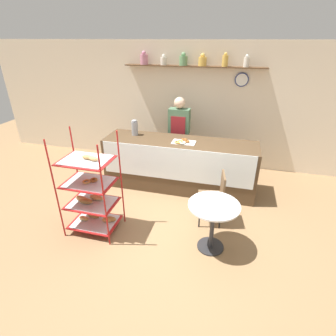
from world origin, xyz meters
name	(u,v)px	position (x,y,z in m)	size (l,w,h in m)	color
ground_plane	(160,227)	(0.00, 0.00, 0.00)	(14.00, 14.00, 0.00)	olive
back_wall	(193,105)	(0.00, 2.65, 1.37)	(10.00, 0.30, 2.70)	beige
display_counter	(179,164)	(0.00, 1.34, 0.50)	(2.91, 0.77, 0.99)	#4C3823
pastry_rack	(91,195)	(-0.99, -0.27, 0.62)	(0.77, 0.58, 1.57)	#A51919
person_worker	(179,133)	(-0.16, 2.01, 0.92)	(0.43, 0.24, 1.66)	#282833
cafe_table	(213,216)	(0.82, -0.23, 0.56)	(0.70, 0.70, 0.74)	#262628
cafe_chair	(216,193)	(0.81, 0.37, 0.55)	(0.44, 0.44, 0.89)	black
coffee_carafe	(135,127)	(-0.94, 1.45, 1.14)	(0.12, 0.12, 0.31)	gray
donut_tray_counter	(182,142)	(0.07, 1.26, 1.01)	(0.43, 0.27, 0.05)	white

